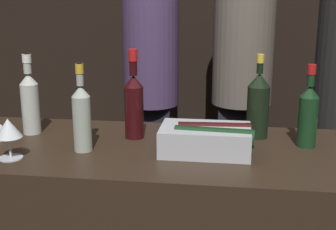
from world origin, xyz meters
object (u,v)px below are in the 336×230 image
object	(u,v)px
person_blond_tee	(242,78)
champagne_bottle	(258,104)
rose_wine_bottle	(82,115)
white_wine_bottle	(30,100)
red_wine_bottle_tall	(134,103)
red_wine_bottle_burgundy	(308,113)
person_grey_polo	(151,78)
ice_bin_with_bottles	(208,138)
wine_glass	(8,129)

from	to	relation	value
person_blond_tee	champagne_bottle	bearing A→B (deg)	126.50
rose_wine_bottle	white_wine_bottle	size ratio (longest dim) A/B	0.99
red_wine_bottle_tall	red_wine_bottle_burgundy	xyz separation A→B (m)	(0.67, -0.02, -0.02)
person_blond_tee	person_grey_polo	bearing A→B (deg)	39.06
ice_bin_with_bottles	red_wine_bottle_burgundy	distance (m)	0.40
champagne_bottle	red_wine_bottle_tall	bearing A→B (deg)	-171.23
person_blond_tee	person_grey_polo	size ratio (longest dim) A/B	1.01
red_wine_bottle_tall	red_wine_bottle_burgundy	size ratio (longest dim) A/B	1.13
white_wine_bottle	person_grey_polo	size ratio (longest dim) A/B	0.18
ice_bin_with_bottles	red_wine_bottle_burgundy	bearing A→B (deg)	18.57
ice_bin_with_bottles	wine_glass	world-z (taller)	wine_glass
red_wine_bottle_tall	wine_glass	bearing A→B (deg)	-142.31
ice_bin_with_bottles	rose_wine_bottle	xyz separation A→B (m)	(-0.46, -0.04, 0.08)
red_wine_bottle_tall	champagne_bottle	xyz separation A→B (m)	(0.49, 0.08, -0.01)
wine_glass	red_wine_bottle_tall	xyz separation A→B (m)	(0.39, 0.30, 0.04)
wine_glass	red_wine_bottle_burgundy	distance (m)	1.10
person_blond_tee	white_wine_bottle	bearing A→B (deg)	89.90
rose_wine_bottle	person_blond_tee	xyz separation A→B (m)	(0.61, 1.46, -0.12)
white_wine_bottle	person_grey_polo	xyz separation A→B (m)	(0.29, 1.24, -0.13)
person_blond_tee	red_wine_bottle_burgundy	bearing A→B (deg)	134.29
rose_wine_bottle	red_wine_bottle_burgundy	size ratio (longest dim) A/B	1.03
red_wine_bottle_burgundy	person_blond_tee	distance (m)	1.32
champagne_bottle	person_grey_polo	size ratio (longest dim) A/B	0.19
white_wine_bottle	red_wine_bottle_burgundy	bearing A→B (deg)	-0.92
red_wine_bottle_tall	champagne_bottle	size ratio (longest dim) A/B	1.06
red_wine_bottle_tall	red_wine_bottle_burgundy	world-z (taller)	red_wine_bottle_tall
red_wine_bottle_tall	person_blond_tee	xyz separation A→B (m)	(0.45, 1.28, -0.13)
red_wine_bottle_tall	white_wine_bottle	size ratio (longest dim) A/B	1.08
rose_wine_bottle	person_grey_polo	size ratio (longest dim) A/B	0.18
red_wine_bottle_tall	person_grey_polo	world-z (taller)	person_grey_polo
white_wine_bottle	champagne_bottle	bearing A→B (deg)	4.63
red_wine_bottle_tall	red_wine_bottle_burgundy	bearing A→B (deg)	-1.46
red_wine_bottle_burgundy	person_blond_tee	size ratio (longest dim) A/B	0.17
champagne_bottle	person_blond_tee	world-z (taller)	person_blond_tee
ice_bin_with_bottles	red_wine_bottle_tall	world-z (taller)	red_wine_bottle_tall
ice_bin_with_bottles	white_wine_bottle	bearing A→B (deg)	169.12
white_wine_bottle	person_grey_polo	world-z (taller)	person_grey_polo
person_blond_tee	person_grey_polo	world-z (taller)	person_blond_tee
champagne_bottle	person_grey_polo	world-z (taller)	person_grey_polo
person_grey_polo	rose_wine_bottle	bearing A→B (deg)	59.21
rose_wine_bottle	white_wine_bottle	bearing A→B (deg)	147.00
person_blond_tee	red_wine_bottle_tall	bearing A→B (deg)	105.22
wine_glass	red_wine_bottle_tall	world-z (taller)	red_wine_bottle_tall
rose_wine_bottle	red_wine_bottle_tall	distance (m)	0.24
person_blond_tee	person_grey_polo	xyz separation A→B (m)	(-0.60, -0.05, -0.01)
wine_glass	person_blond_tee	size ratio (longest dim) A/B	0.08
champagne_bottle	person_grey_polo	bearing A→B (deg)	118.80
champagne_bottle	red_wine_bottle_burgundy	world-z (taller)	champagne_bottle
red_wine_bottle_tall	champagne_bottle	distance (m)	0.50
ice_bin_with_bottles	rose_wine_bottle	world-z (taller)	rose_wine_bottle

